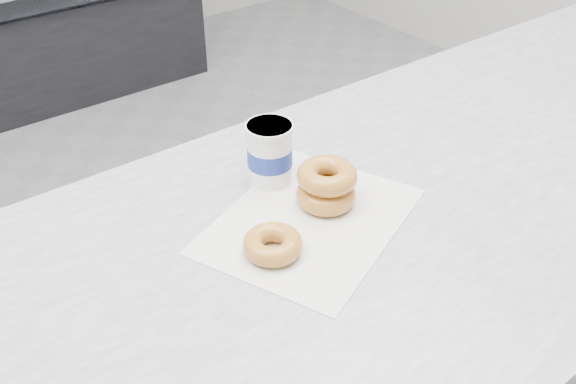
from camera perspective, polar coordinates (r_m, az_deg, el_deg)
name	(u,v)px	position (r m, az deg, el deg)	size (l,w,h in m)	color
ground	(168,380)	(1.98, -10.65, -16.14)	(5.00, 5.00, 0.00)	gray
wax_paper	(310,220)	(1.02, 1.97, -2.55)	(0.34, 0.26, 0.00)	silver
donut_single	(273,244)	(0.95, -1.38, -4.67)	(0.09, 0.09, 0.03)	gold
donut_stack	(327,185)	(1.04, 3.44, 0.59)	(0.11, 0.11, 0.07)	gold
coffee_cup	(270,153)	(1.08, -1.63, 3.51)	(0.10, 0.10, 0.11)	white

